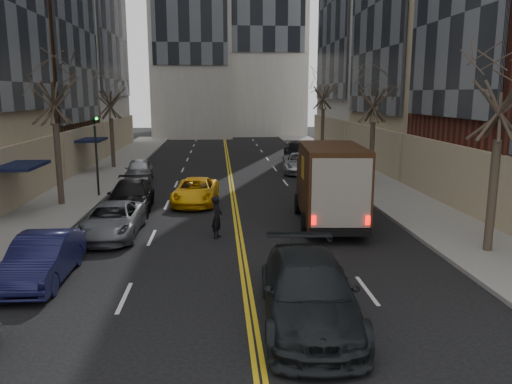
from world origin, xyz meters
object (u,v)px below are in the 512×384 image
ups_truck (330,185)px  taxi (196,191)px  pedestrian (217,217)px  observer_sedan (309,292)px

ups_truck → taxi: size_ratio=1.41×
ups_truck → pedestrian: 5.23m
taxi → pedestrian: (1.13, -6.42, 0.19)m
ups_truck → pedestrian: size_ratio=3.92×
taxi → pedestrian: bearing=-75.7°
taxi → observer_sedan: bearing=-72.0°
ups_truck → observer_sedan: size_ratio=1.15×
ups_truck → taxi: (-6.00, 4.78, -1.13)m
observer_sedan → taxi: size_ratio=1.23×
observer_sedan → taxi: observer_sedan is taller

